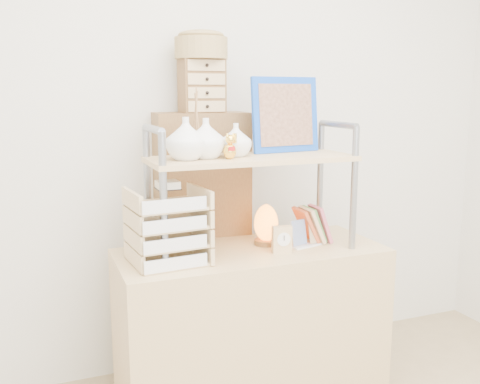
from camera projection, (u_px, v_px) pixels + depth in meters
The scene contains 10 objects.
room_shell at pixel (363, 2), 1.49m from camera, with size 3.42×3.41×2.61m.
desk at pixel (251, 328), 2.47m from camera, with size 1.20×0.50×0.75m, color tan.
cabinet at pixel (203, 247), 2.71m from camera, with size 0.45×0.24×1.35m, color brown.
hutch at pixel (236, 151), 2.30m from camera, with size 0.90×0.34×0.77m.
letter_tray at pixel (169, 231), 2.19m from camera, with size 0.31×0.29×0.35m.
salt_lamp at pixel (266, 224), 2.47m from camera, with size 0.12×0.12×0.19m.
desk_clock at pixel (282, 239), 2.34m from camera, with size 0.09×0.05×0.12m.
postcard_stand at pixel (307, 238), 2.45m from camera, with size 0.18×0.09×0.12m.
drawer_chest at pixel (202, 86), 2.54m from camera, with size 0.20×0.16×0.25m.
woven_basket at pixel (201, 48), 2.51m from camera, with size 0.25×0.25×0.10m, color olive.
Camera 1 is at (-0.89, -0.93, 1.45)m, focal length 40.00 mm.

